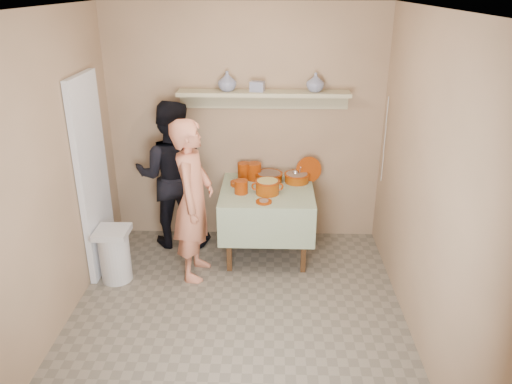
{
  "coord_description": "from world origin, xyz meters",
  "views": [
    {
      "loc": [
        0.29,
        -3.55,
        2.77
      ],
      "look_at": [
        0.15,
        0.75,
        0.95
      ],
      "focal_mm": 35.0,
      "sensor_mm": 36.0,
      "label": 1
    }
  ],
  "objects_px": {
    "person_cook": "(193,201)",
    "serving_table": "(267,199)",
    "person_helper": "(172,175)",
    "cazuela_rice": "(267,186)",
    "trash_bin": "(115,254)"
  },
  "relations": [
    {
      "from": "serving_table",
      "to": "trash_bin",
      "type": "bearing_deg",
      "value": -158.63
    },
    {
      "from": "person_cook",
      "to": "person_helper",
      "type": "relative_size",
      "value": 0.99
    },
    {
      "from": "person_cook",
      "to": "person_helper",
      "type": "bearing_deg",
      "value": 32.1
    },
    {
      "from": "trash_bin",
      "to": "person_cook",
      "type": "bearing_deg",
      "value": 10.41
    },
    {
      "from": "serving_table",
      "to": "trash_bin",
      "type": "distance_m",
      "value": 1.65
    },
    {
      "from": "person_helper",
      "to": "cazuela_rice",
      "type": "distance_m",
      "value": 1.1
    },
    {
      "from": "cazuela_rice",
      "to": "person_helper",
      "type": "bearing_deg",
      "value": 162.11
    },
    {
      "from": "person_cook",
      "to": "cazuela_rice",
      "type": "distance_m",
      "value": 0.79
    },
    {
      "from": "person_helper",
      "to": "cazuela_rice",
      "type": "height_order",
      "value": "person_helper"
    },
    {
      "from": "person_cook",
      "to": "cazuela_rice",
      "type": "relative_size",
      "value": 4.93
    },
    {
      "from": "cazuela_rice",
      "to": "trash_bin",
      "type": "xyz_separation_m",
      "value": [
        -1.5,
        -0.47,
        -0.56
      ]
    },
    {
      "from": "person_cook",
      "to": "cazuela_rice",
      "type": "xyz_separation_m",
      "value": [
        0.71,
        0.32,
        0.03
      ]
    },
    {
      "from": "person_cook",
      "to": "serving_table",
      "type": "height_order",
      "value": "person_cook"
    },
    {
      "from": "person_cook",
      "to": "serving_table",
      "type": "xyz_separation_m",
      "value": [
        0.71,
        0.44,
        -0.17
      ]
    },
    {
      "from": "cazuela_rice",
      "to": "trash_bin",
      "type": "bearing_deg",
      "value": -162.7
    }
  ]
}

